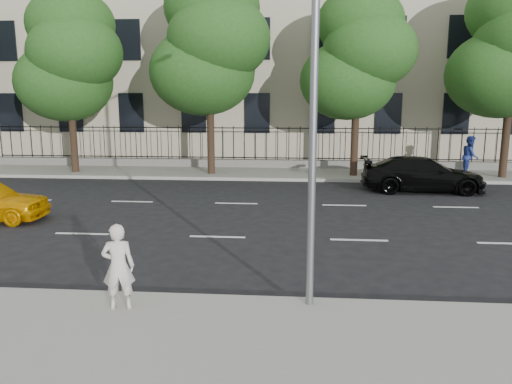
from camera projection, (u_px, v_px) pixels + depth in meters
The scene contains 13 objects.
ground at pixel (201, 266), 11.81m from camera, with size 120.00×120.00×0.00m, color black.
near_sidewalk at pixel (153, 347), 7.89m from camera, with size 60.00×4.00×0.15m, color gray.
far_sidewalk at pixel (253, 173), 25.49m from camera, with size 60.00×4.00×0.15m, color gray.
lane_markings at pixel (228, 218), 16.46m from camera, with size 49.60×4.62×0.01m, color silver, non-canonical shape.
masonry_building at pixel (265, 17), 32.54m from camera, with size 34.60×12.11×18.50m.
iron_fence at pixel (255, 158), 27.05m from camera, with size 30.00×0.50×2.20m.
street_light at pixel (314, 29), 8.90m from camera, with size 0.25×3.32×8.05m.
tree_b at pixel (70, 57), 24.48m from camera, with size 5.53×5.12×8.97m.
tree_c at pixel (211, 43), 23.82m from camera, with size 5.89×5.50×9.80m.
tree_d at pixel (358, 55), 23.37m from camera, with size 5.34×4.94×8.84m.
black_sedan at pixel (422, 174), 20.86m from camera, with size 2.05×5.04×1.46m, color black.
woman_near at pixel (118, 266), 9.00m from camera, with size 0.58×0.38×1.59m, color silver.
pedestrian_far at pixel (470, 156), 23.95m from camera, with size 0.94×0.73×1.93m, color navy.
Camera 1 is at (2.22, -11.11, 3.99)m, focal length 35.00 mm.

